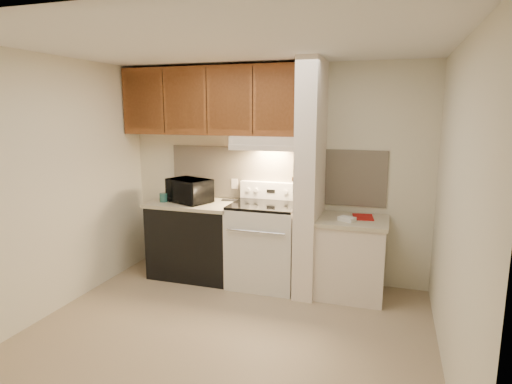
% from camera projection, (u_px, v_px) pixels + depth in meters
% --- Properties ---
extents(floor, '(3.60, 3.60, 0.00)m').
position_uv_depth(floor, '(228.00, 331.00, 3.89)').
color(floor, tan).
rests_on(floor, ground).
extents(ceiling, '(3.60, 3.60, 0.00)m').
position_uv_depth(ceiling, '(224.00, 44.00, 3.42)').
color(ceiling, white).
rests_on(ceiling, wall_back).
extents(wall_back, '(3.60, 2.50, 0.02)m').
position_uv_depth(wall_back, '(273.00, 173.00, 5.06)').
color(wall_back, beige).
rests_on(wall_back, floor).
extents(wall_left, '(0.02, 3.00, 2.50)m').
position_uv_depth(wall_left, '(56.00, 186.00, 4.19)').
color(wall_left, beige).
rests_on(wall_left, floor).
extents(wall_right, '(0.02, 3.00, 2.50)m').
position_uv_depth(wall_right, '(456.00, 212.00, 3.11)').
color(wall_right, beige).
rests_on(wall_right, floor).
extents(backsplash, '(2.60, 0.02, 0.63)m').
position_uv_depth(backsplash, '(273.00, 174.00, 5.05)').
color(backsplash, beige).
rests_on(backsplash, wall_back).
extents(range_body, '(0.76, 0.65, 0.92)m').
position_uv_depth(range_body, '(265.00, 246.00, 4.88)').
color(range_body, silver).
rests_on(range_body, floor).
extents(oven_window, '(0.50, 0.01, 0.30)m').
position_uv_depth(oven_window, '(256.00, 251.00, 4.58)').
color(oven_window, black).
rests_on(oven_window, range_body).
extents(oven_handle, '(0.65, 0.02, 0.02)m').
position_uv_depth(oven_handle, '(255.00, 232.00, 4.50)').
color(oven_handle, silver).
rests_on(oven_handle, range_body).
extents(cooktop, '(0.74, 0.64, 0.03)m').
position_uv_depth(cooktop, '(265.00, 205.00, 4.79)').
color(cooktop, black).
rests_on(cooktop, range_body).
extents(range_backguard, '(0.76, 0.08, 0.20)m').
position_uv_depth(range_backguard, '(272.00, 191.00, 5.04)').
color(range_backguard, silver).
rests_on(range_backguard, range_body).
extents(range_display, '(0.10, 0.01, 0.04)m').
position_uv_depth(range_display, '(271.00, 191.00, 5.00)').
color(range_display, black).
rests_on(range_display, range_backguard).
extents(range_knob_left_outer, '(0.05, 0.02, 0.05)m').
position_uv_depth(range_knob_left_outer, '(248.00, 190.00, 5.08)').
color(range_knob_left_outer, silver).
rests_on(range_knob_left_outer, range_backguard).
extents(range_knob_left_inner, '(0.05, 0.02, 0.05)m').
position_uv_depth(range_knob_left_inner, '(256.00, 190.00, 5.05)').
color(range_knob_left_inner, silver).
rests_on(range_knob_left_inner, range_backguard).
extents(range_knob_right_inner, '(0.05, 0.02, 0.05)m').
position_uv_depth(range_knob_right_inner, '(286.00, 192.00, 4.94)').
color(range_knob_right_inner, silver).
rests_on(range_knob_right_inner, range_backguard).
extents(range_knob_right_outer, '(0.05, 0.02, 0.05)m').
position_uv_depth(range_knob_right_outer, '(294.00, 193.00, 4.91)').
color(range_knob_right_outer, silver).
rests_on(range_knob_right_outer, range_backguard).
extents(dishwasher_front, '(1.00, 0.63, 0.87)m').
position_uv_depth(dishwasher_front, '(195.00, 240.00, 5.16)').
color(dishwasher_front, black).
rests_on(dishwasher_front, floor).
extents(left_countertop, '(1.04, 0.67, 0.04)m').
position_uv_depth(left_countertop, '(194.00, 204.00, 5.07)').
color(left_countertop, '#BFB596').
rests_on(left_countertop, dishwasher_front).
extents(spoon_rest, '(0.24, 0.11, 0.02)m').
position_uv_depth(spoon_rest, '(232.00, 200.00, 5.14)').
color(spoon_rest, black).
rests_on(spoon_rest, left_countertop).
extents(teal_jar, '(0.12, 0.12, 0.10)m').
position_uv_depth(teal_jar, '(164.00, 198.00, 5.07)').
color(teal_jar, '#265A54').
rests_on(teal_jar, left_countertop).
extents(outlet, '(0.08, 0.01, 0.12)m').
position_uv_depth(outlet, '(235.00, 184.00, 5.21)').
color(outlet, silver).
rests_on(outlet, backsplash).
extents(microwave, '(0.59, 0.50, 0.28)m').
position_uv_depth(microwave, '(189.00, 191.00, 5.04)').
color(microwave, black).
rests_on(microwave, left_countertop).
extents(partition_pillar, '(0.22, 0.70, 2.50)m').
position_uv_depth(partition_pillar, '(310.00, 180.00, 4.58)').
color(partition_pillar, white).
rests_on(partition_pillar, floor).
extents(pillar_trim, '(0.01, 0.70, 0.04)m').
position_uv_depth(pillar_trim, '(300.00, 174.00, 4.60)').
color(pillar_trim, brown).
rests_on(pillar_trim, partition_pillar).
extents(knife_strip, '(0.02, 0.42, 0.04)m').
position_uv_depth(knife_strip, '(298.00, 173.00, 4.55)').
color(knife_strip, black).
rests_on(knife_strip, partition_pillar).
extents(knife_blade_a, '(0.01, 0.03, 0.16)m').
position_uv_depth(knife_blade_a, '(293.00, 185.00, 4.41)').
color(knife_blade_a, silver).
rests_on(knife_blade_a, knife_strip).
extents(knife_handle_a, '(0.02, 0.02, 0.10)m').
position_uv_depth(knife_handle_a, '(294.00, 170.00, 4.40)').
color(knife_handle_a, black).
rests_on(knife_handle_a, knife_strip).
extents(knife_blade_b, '(0.01, 0.04, 0.18)m').
position_uv_depth(knife_blade_b, '(295.00, 185.00, 4.50)').
color(knife_blade_b, silver).
rests_on(knife_blade_b, knife_strip).
extents(knife_handle_b, '(0.02, 0.02, 0.10)m').
position_uv_depth(knife_handle_b, '(295.00, 170.00, 4.46)').
color(knife_handle_b, black).
rests_on(knife_handle_b, knife_strip).
extents(knife_blade_c, '(0.01, 0.04, 0.20)m').
position_uv_depth(knife_blade_c, '(297.00, 184.00, 4.59)').
color(knife_blade_c, silver).
rests_on(knife_blade_c, knife_strip).
extents(knife_handle_c, '(0.02, 0.02, 0.10)m').
position_uv_depth(knife_handle_c, '(298.00, 168.00, 4.56)').
color(knife_handle_c, black).
rests_on(knife_handle_c, knife_strip).
extents(knife_blade_d, '(0.01, 0.04, 0.16)m').
position_uv_depth(knife_blade_d, '(299.00, 181.00, 4.66)').
color(knife_blade_d, silver).
rests_on(knife_blade_d, knife_strip).
extents(knife_handle_d, '(0.02, 0.02, 0.10)m').
position_uv_depth(knife_handle_d, '(299.00, 168.00, 4.61)').
color(knife_handle_d, black).
rests_on(knife_handle_d, knife_strip).
extents(knife_blade_e, '(0.01, 0.04, 0.18)m').
position_uv_depth(knife_blade_e, '(300.00, 181.00, 4.73)').
color(knife_blade_e, silver).
rests_on(knife_blade_e, knife_strip).
extents(knife_handle_e, '(0.02, 0.02, 0.10)m').
position_uv_depth(knife_handle_e, '(300.00, 167.00, 4.69)').
color(knife_handle_e, black).
rests_on(knife_handle_e, knife_strip).
extents(oven_mitt, '(0.03, 0.11, 0.26)m').
position_uv_depth(oven_mitt, '(301.00, 180.00, 4.78)').
color(oven_mitt, gray).
rests_on(oven_mitt, partition_pillar).
extents(right_cab_base, '(0.70, 0.60, 0.81)m').
position_uv_depth(right_cab_base, '(351.00, 259.00, 4.60)').
color(right_cab_base, silver).
rests_on(right_cab_base, floor).
extents(right_countertop, '(0.74, 0.64, 0.04)m').
position_uv_depth(right_countertop, '(352.00, 221.00, 4.52)').
color(right_countertop, '#BFB596').
rests_on(right_countertop, right_cab_base).
extents(red_folder, '(0.25, 0.31, 0.01)m').
position_uv_depth(red_folder, '(363.00, 217.00, 4.58)').
color(red_folder, '#A01410').
rests_on(red_folder, right_countertop).
extents(white_box, '(0.19, 0.17, 0.04)m').
position_uv_depth(white_box, '(347.00, 219.00, 4.43)').
color(white_box, white).
rests_on(white_box, right_countertop).
extents(range_hood, '(0.78, 0.44, 0.15)m').
position_uv_depth(range_hood, '(268.00, 143.00, 4.78)').
color(range_hood, silver).
rests_on(range_hood, upper_cabinets).
extents(hood_lip, '(0.78, 0.04, 0.06)m').
position_uv_depth(hood_lip, '(263.00, 148.00, 4.59)').
color(hood_lip, silver).
rests_on(hood_lip, range_hood).
extents(upper_cabinets, '(2.18, 0.33, 0.77)m').
position_uv_depth(upper_cabinets, '(212.00, 101.00, 4.94)').
color(upper_cabinets, brown).
rests_on(upper_cabinets, wall_back).
extents(cab_door_a, '(0.46, 0.01, 0.63)m').
position_uv_depth(cab_door_a, '(143.00, 101.00, 5.04)').
color(cab_door_a, brown).
rests_on(cab_door_a, upper_cabinets).
extents(cab_gap_a, '(0.01, 0.01, 0.73)m').
position_uv_depth(cab_gap_a, '(164.00, 101.00, 4.96)').
color(cab_gap_a, black).
rests_on(cab_gap_a, upper_cabinets).
extents(cab_door_b, '(0.46, 0.01, 0.63)m').
position_uv_depth(cab_door_b, '(185.00, 101.00, 4.88)').
color(cab_door_b, brown).
rests_on(cab_door_b, upper_cabinets).
extents(cab_gap_b, '(0.01, 0.01, 0.73)m').
position_uv_depth(cab_gap_b, '(207.00, 101.00, 4.79)').
color(cab_gap_b, black).
rests_on(cab_gap_b, upper_cabinets).
extents(cab_door_c, '(0.46, 0.01, 0.63)m').
position_uv_depth(cab_door_c, '(229.00, 101.00, 4.71)').
color(cab_door_c, brown).
rests_on(cab_door_c, upper_cabinets).
extents(cab_gap_c, '(0.01, 0.01, 0.73)m').
position_uv_depth(cab_gap_c, '(253.00, 100.00, 4.63)').
color(cab_gap_c, black).
rests_on(cab_gap_c, upper_cabinets).
extents(cab_door_d, '(0.46, 0.01, 0.63)m').
position_uv_depth(cab_door_d, '(277.00, 100.00, 4.55)').
color(cab_door_d, brown).
rests_on(cab_door_d, upper_cabinets).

